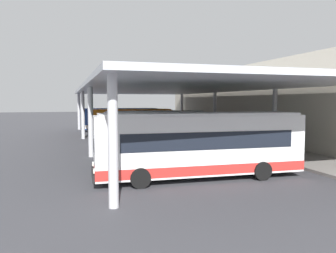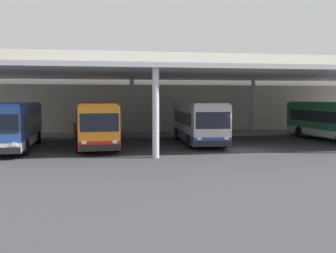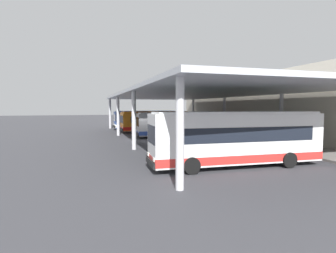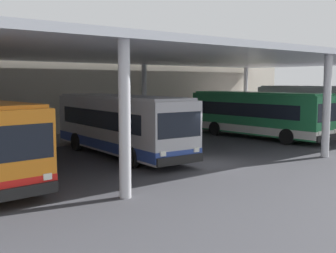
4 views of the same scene
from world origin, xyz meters
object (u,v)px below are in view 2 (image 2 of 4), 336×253
Objects in this scene: bench_waiting at (111,129)px; trash_bin at (76,129)px; bus_nearest_bay at (14,125)px; bus_second_bay at (95,124)px; bus_far_bay at (331,120)px; bus_middle_bay at (198,122)px.

trash_bin is (-3.12, 0.27, 0.01)m from bench_waiting.
bench_waiting is at bearing -5.00° from trash_bin.
bus_second_bay is (5.43, 0.43, 0.00)m from bus_nearest_bay.
bus_middle_bay is at bearing 179.72° from bus_far_bay.
bench_waiting is (6.84, 8.68, -0.99)m from bus_nearest_bay.
bus_middle_bay is (13.29, 1.44, 0.00)m from bus_nearest_bay.
trash_bin is at bearing 141.88° from bus_middle_bay.
bus_nearest_bay is 5.87× the size of bench_waiting.
bus_middle_bay is at bearing -38.12° from trash_bin.
trash_bin is at bearing 67.47° from bus_nearest_bay.
bus_second_bay is at bearing -78.63° from trash_bin.
bench_waiting is at bearing 157.55° from bus_far_bay.
bus_middle_bay is at bearing 6.20° from bus_nearest_bay.
bench_waiting is (1.41, 8.25, -0.99)m from bus_second_bay.
bus_far_bay is 10.80× the size of trash_bin.
bench_waiting is (-6.45, 7.24, -0.99)m from bus_middle_bay.
bus_second_bay reaches higher than bench_waiting.
bus_far_bay is 22.13m from trash_bin.
bus_middle_bay is at bearing -48.31° from bench_waiting.
bus_second_bay is at bearing -99.69° from bench_waiting.
bus_middle_bay is 5.92× the size of bench_waiting.
bus_second_bay is 7.92m from bus_middle_bay.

